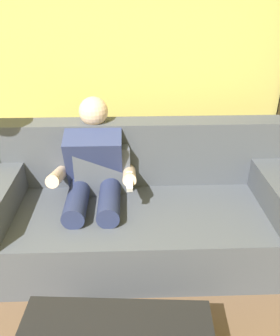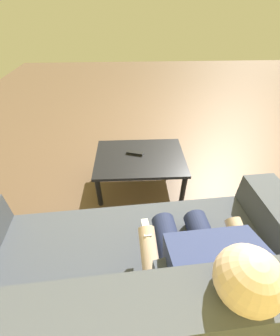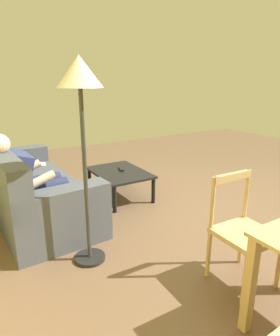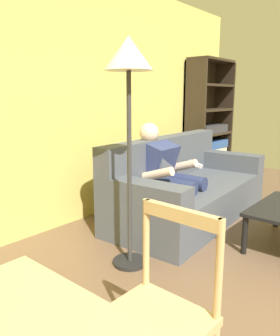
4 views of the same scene
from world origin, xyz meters
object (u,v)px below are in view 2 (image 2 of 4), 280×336
object	(u,v)px
tv_remote	(135,153)
person_lounging	(198,265)
coffee_table	(140,160)
couch	(137,283)

from	to	relation	value
tv_remote	person_lounging	bearing A→B (deg)	29.88
person_lounging	coffee_table	xyz separation A→B (m)	(0.25, -1.21, -0.23)
person_lounging	coffee_table	bearing A→B (deg)	-78.48
person_lounging	tv_remote	distance (m)	1.31
person_lounging	coffee_table	distance (m)	1.26
couch	tv_remote	xyz separation A→B (m)	(-0.02, -1.25, 0.07)
couch	coffee_table	size ratio (longest dim) A/B	2.48
person_lounging	coffee_table	size ratio (longest dim) A/B	1.19
coffee_table	person_lounging	bearing A→B (deg)	101.52
coffee_table	tv_remote	size ratio (longest dim) A/B	5.29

